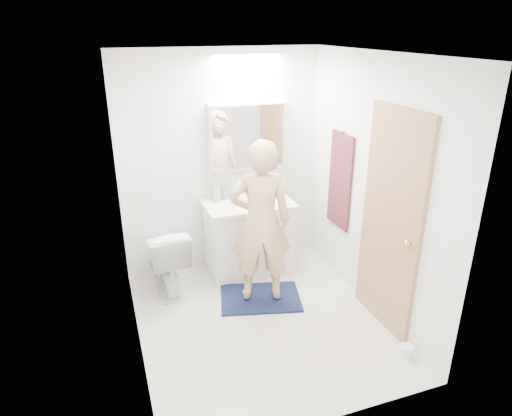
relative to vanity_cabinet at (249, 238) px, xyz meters
name	(u,v)px	position (x,y,z in m)	size (l,w,h in m)	color
floor	(260,321)	(-0.22, -0.96, -0.39)	(2.50, 2.50, 0.00)	silver
ceiling	(261,53)	(-0.22, -0.96, 2.01)	(2.50, 2.50, 0.00)	white
wall_back	(221,163)	(-0.22, 0.29, 0.81)	(2.50, 2.50, 0.00)	white
wall_front	(331,274)	(-0.22, -2.21, 0.81)	(2.50, 2.50, 0.00)	white
wall_left	(126,220)	(-1.32, -0.96, 0.81)	(2.50, 2.50, 0.00)	white
wall_right	(372,188)	(0.88, -0.96, 0.81)	(2.50, 2.50, 0.00)	white
vanity_cabinet	(249,238)	(0.00, 0.00, 0.00)	(0.90, 0.55, 0.78)	silver
countertop	(248,204)	(0.00, 0.00, 0.41)	(0.95, 0.58, 0.04)	white
sink_basin	(247,200)	(0.00, 0.03, 0.45)	(0.36, 0.36, 0.03)	white
faucet	(242,189)	(0.00, 0.22, 0.51)	(0.02, 0.02, 0.16)	#BCBBC0
medicine_cabinet	(249,135)	(0.08, 0.21, 1.11)	(0.88, 0.14, 0.70)	white
mirror_panel	(251,137)	(0.08, 0.13, 1.11)	(0.84, 0.01, 0.66)	silver
toilet	(165,258)	(-0.94, -0.12, -0.03)	(0.41, 0.71, 0.73)	white
bath_rug	(260,298)	(-0.09, -0.62, -0.38)	(0.80, 0.55, 0.02)	#121938
person	(261,222)	(-0.09, -0.62, 0.47)	(0.59, 0.39, 1.62)	tan
door	(391,223)	(0.86, -1.31, 0.61)	(0.04, 0.80, 2.00)	#A47A52
door_knob	(408,243)	(0.82, -1.61, 0.56)	(0.06, 0.06, 0.06)	gold
towel	(340,181)	(0.86, -0.41, 0.71)	(0.02, 0.42, 1.00)	black
towel_hook	(342,131)	(0.85, -0.41, 1.23)	(0.02, 0.02, 0.07)	silver
soap_bottle_a	(217,190)	(-0.31, 0.15, 0.55)	(0.09, 0.09, 0.24)	#C7B580
soap_bottle_b	(224,192)	(-0.22, 0.18, 0.51)	(0.07, 0.07, 0.16)	#5FA7CC
toothbrush_cup	(259,191)	(0.18, 0.16, 0.48)	(0.10, 0.10, 0.10)	#3B5DB2
toilet_paper_roll	(406,351)	(0.78, -1.84, -0.34)	(0.11, 0.11, 0.10)	white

